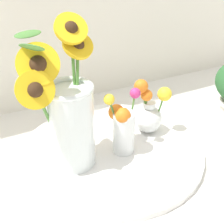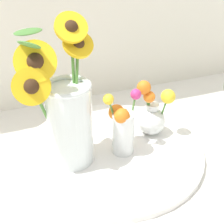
{
  "view_description": "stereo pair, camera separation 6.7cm",
  "coord_description": "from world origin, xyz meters",
  "px_view_note": "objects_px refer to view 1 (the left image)",
  "views": [
    {
      "loc": [
        -0.27,
        -0.56,
        0.52
      ],
      "look_at": [
        0.04,
        0.04,
        0.13
      ],
      "focal_mm": 50.0,
      "sensor_mm": 36.0,
      "label": 1
    },
    {
      "loc": [
        -0.21,
        -0.59,
        0.52
      ],
      "look_at": [
        0.04,
        0.04,
        0.13
      ],
      "focal_mm": 50.0,
      "sensor_mm": 36.0,
      "label": 2
    }
  ],
  "objects_px": {
    "mason_jar_sunflowers": "(68,115)",
    "serving_tray": "(112,150)",
    "vase_small_center": "(122,125)",
    "vase_bulb_right": "(149,113)"
  },
  "relations": [
    {
      "from": "mason_jar_sunflowers",
      "to": "vase_small_center",
      "type": "bearing_deg",
      "value": -6.64
    },
    {
      "from": "mason_jar_sunflowers",
      "to": "vase_bulb_right",
      "type": "xyz_separation_m",
      "value": [
        0.25,
        0.03,
        -0.07
      ]
    },
    {
      "from": "serving_tray",
      "to": "vase_small_center",
      "type": "bearing_deg",
      "value": -50.44
    },
    {
      "from": "vase_small_center",
      "to": "vase_bulb_right",
      "type": "distance_m",
      "value": 0.12
    },
    {
      "from": "mason_jar_sunflowers",
      "to": "serving_tray",
      "type": "bearing_deg",
      "value": 3.27
    },
    {
      "from": "vase_small_center",
      "to": "serving_tray",
      "type": "bearing_deg",
      "value": 129.56
    },
    {
      "from": "serving_tray",
      "to": "mason_jar_sunflowers",
      "type": "relative_size",
      "value": 1.37
    },
    {
      "from": "mason_jar_sunflowers",
      "to": "vase_small_center",
      "type": "distance_m",
      "value": 0.15
    },
    {
      "from": "serving_tray",
      "to": "vase_bulb_right",
      "type": "distance_m",
      "value": 0.15
    },
    {
      "from": "serving_tray",
      "to": "vase_small_center",
      "type": "xyz_separation_m",
      "value": [
        0.02,
        -0.02,
        0.09
      ]
    }
  ]
}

